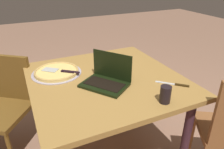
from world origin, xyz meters
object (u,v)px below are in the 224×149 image
Objects in this scene: pizza_tray at (57,72)px; chair_near at (4,101)px; dining_table at (106,89)px; pizza_plate at (114,60)px; drink_cup at (165,94)px; table_knife at (176,84)px; laptop at (107,78)px.

chair_near is at bearing 150.83° from pizza_tray.
dining_table is 4.59× the size of pizza_plate.
drink_cup is at bearing -44.23° from chair_near.
pizza_tray is 2.13× the size of table_knife.
drink_cup reaches higher than dining_table.
pizza_tray is (-0.52, -0.03, 0.00)m from pizza_plate.
drink_cup is (-0.21, -0.15, 0.05)m from table_knife.
laptop is 1.59× the size of pizza_plate.
chair_near is (-0.97, 0.94, -0.34)m from drink_cup.
pizza_plate is at bearing 57.82° from laptop.
laptop is 0.49m from table_knife.
laptop reaches higher than table_knife.
pizza_plate is 1.03m from chair_near.
pizza_plate is at bearing -12.77° from chair_near.
drink_cup is at bearing -57.53° from laptop.
drink_cup reaches higher than pizza_tray.
table_knife is 0.21× the size of chair_near.
pizza_tray is 0.45× the size of chair_near.
laptop is (-0.03, -0.09, 0.14)m from dining_table.
pizza_plate is at bearing 53.96° from dining_table.
dining_table is 0.42m from pizza_tray.
drink_cup is (0.52, -0.69, 0.04)m from pizza_tray.
table_knife reaches higher than dining_table.
drink_cup is at bearing -89.45° from pizza_plate.
chair_near is at bearing 167.23° from pizza_plate.
chair_near is (-0.73, 0.58, -0.33)m from laptop.
laptop reaches higher than pizza_plate.
laptop is 3.47× the size of drink_cup.
laptop reaches higher than chair_near.
pizza_tray is 0.92m from table_knife.
laptop is at bearing -122.18° from pizza_plate.
laptop is at bearing -48.43° from pizza_tray.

